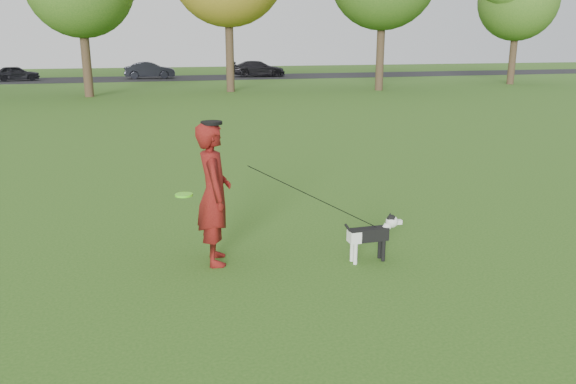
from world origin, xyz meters
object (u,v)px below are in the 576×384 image
object	(u,v)px
car_left	(16,73)
car_mid	(150,70)
car_right	(258,69)
dog	(373,233)
man	(214,194)

from	to	relation	value
car_left	car_mid	bearing A→B (deg)	-99.21
car_left	car_mid	distance (m)	9.87
car_right	dog	bearing A→B (deg)	175.61
dog	car_mid	bearing A→B (deg)	91.65
car_mid	car_right	world-z (taller)	car_right
car_mid	car_right	distance (m)	8.93
dog	man	bearing A→B (deg)	165.08
car_right	car_left	bearing A→B (deg)	96.46
car_mid	car_right	bearing A→B (deg)	-85.24
man	car_left	distance (m)	40.96
car_left	car_mid	size ratio (longest dim) A/B	0.83
car_left	car_right	xyz separation A→B (m)	(18.80, 0.00, 0.09)
car_left	car_right	distance (m)	18.80
car_left	car_right	bearing A→B (deg)	-99.21
man	car_left	world-z (taller)	man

